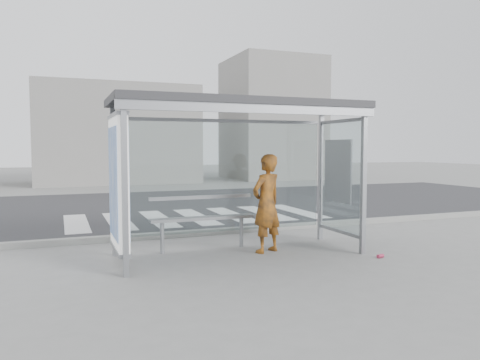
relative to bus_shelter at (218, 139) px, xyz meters
name	(u,v)px	position (x,y,z in m)	size (l,w,h in m)	color
ground	(240,255)	(0.37, -0.06, -1.98)	(80.00, 80.00, 0.00)	slate
road	(158,206)	(0.37, 6.94, -1.98)	(30.00, 10.00, 0.01)	#2C2C2F
curb	(206,232)	(0.37, 1.89, -1.92)	(30.00, 0.18, 0.12)	gray
crosswalk	(196,217)	(0.87, 4.44, -1.98)	(6.55, 3.00, 0.00)	silver
bus_shelter	(218,139)	(0.00, 0.00, 0.00)	(4.25, 1.65, 2.62)	gray
building_center	(116,135)	(0.37, 17.94, 0.52)	(8.00, 5.00, 5.00)	gray
building_right	(272,119)	(9.37, 17.94, 1.52)	(5.00, 5.00, 7.00)	gray
person	(267,203)	(0.88, -0.04, -1.12)	(0.63, 0.41, 1.72)	orange
bench	(203,218)	(-0.11, 0.52, -1.41)	(1.89, 0.23, 0.98)	gray
soda_can	(380,256)	(2.47, -1.12, -1.95)	(0.07, 0.07, 0.12)	#D33E64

